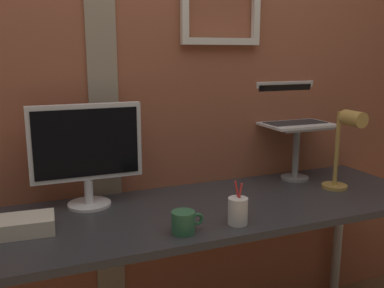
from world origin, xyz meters
name	(u,v)px	position (x,y,z in m)	size (l,w,h in m)	color
brick_wall_back	(145,99)	(0.00, 0.39, 1.19)	(3.15, 0.16, 2.38)	#9E563D
desk	(201,224)	(0.12, 0.01, 0.70)	(2.06, 0.63, 0.77)	#333338
monitor	(86,147)	(-0.31, 0.21, 1.02)	(0.45, 0.18, 0.43)	white
laptop_stand	(296,144)	(0.73, 0.21, 0.96)	(0.28, 0.22, 0.28)	gray
laptop	(290,113)	(0.73, 0.28, 1.10)	(0.34, 0.29, 0.21)	white
desk_lamp	(346,141)	(0.82, -0.04, 1.01)	(0.12, 0.20, 0.38)	tan
pen_cup	(238,211)	(0.18, -0.20, 0.83)	(0.07, 0.07, 0.16)	white
coffee_mug	(184,222)	(-0.04, -0.20, 0.81)	(0.12, 0.09, 0.08)	#33724C
paper_clutter_stack	(25,225)	(-0.56, 0.01, 0.80)	(0.20, 0.14, 0.06)	silver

